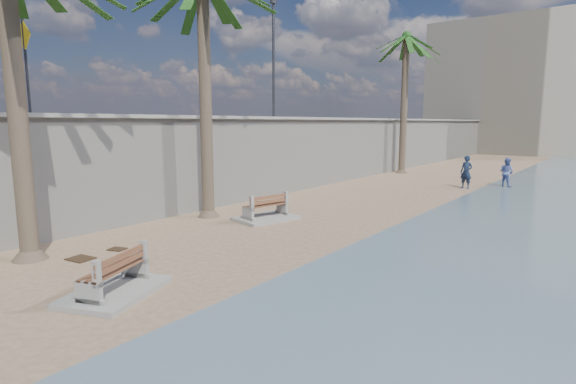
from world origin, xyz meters
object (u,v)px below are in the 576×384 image
Objects in this scene: person_a at (466,170)px; person_b at (507,171)px; bench_near at (114,276)px; palm_back at (407,38)px; bench_far at (266,209)px.

person_b is (1.50, 1.93, -0.12)m from person_a.
person_b is at bearing 82.34° from bench_near.
bench_near is 25.45m from palm_back.
palm_back is 10.55m from person_a.
bench_near is 19.04m from person_a.
bench_far reaches higher than bench_near.
palm_back reaches higher than bench_far.
palm_back is 5.75× the size of person_b.
person_a is (3.34, 11.94, 0.59)m from bench_far.
palm_back is 10.83m from person_b.
bench_near is 7.33m from bench_far.
bench_near is 1.40× the size of person_b.
palm_back is 5.04× the size of person_a.
person_b is at bearing 70.75° from bench_far.
person_a is (5.47, -4.71, -7.69)m from palm_back.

